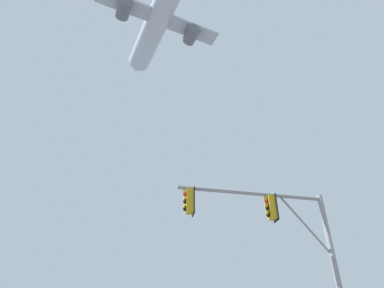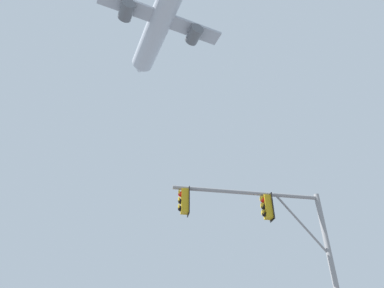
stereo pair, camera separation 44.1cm
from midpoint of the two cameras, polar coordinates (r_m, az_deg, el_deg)
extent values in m
cylinder|color=gray|center=(13.49, 23.04, -21.20)|extent=(0.20, 0.20, 6.69)
cylinder|color=gray|center=(13.14, 9.31, -8.26)|extent=(5.66, 1.28, 0.15)
cylinder|color=gray|center=(13.55, 17.97, -12.88)|extent=(1.77, 0.43, 2.24)
cube|color=gold|center=(12.34, -1.25, -9.71)|extent=(0.32, 0.36, 0.90)
cylinder|color=gold|center=(12.55, -1.22, -7.56)|extent=(0.05, 0.05, 0.12)
cube|color=black|center=(12.36, -0.60, -9.76)|extent=(0.11, 0.46, 1.04)
sphere|color=red|center=(12.42, -1.90, -8.51)|extent=(0.20, 0.20, 0.20)
cylinder|color=gold|center=(12.44, -2.19, -8.23)|extent=(0.08, 0.21, 0.21)
sphere|color=black|center=(12.31, -1.92, -9.70)|extent=(0.20, 0.20, 0.20)
cylinder|color=gold|center=(12.33, -2.22, -9.42)|extent=(0.08, 0.21, 0.21)
sphere|color=black|center=(12.21, -1.95, -10.91)|extent=(0.20, 0.20, 0.20)
cylinder|color=gold|center=(12.22, -2.25, -10.62)|extent=(0.08, 0.21, 0.21)
cube|color=gold|center=(13.21, 12.62, -10.51)|extent=(0.32, 0.36, 0.90)
cylinder|color=gold|center=(13.40, 12.36, -8.49)|extent=(0.05, 0.05, 0.12)
cube|color=black|center=(13.26, 13.19, -10.53)|extent=(0.11, 0.46, 1.04)
sphere|color=red|center=(13.25, 11.89, -9.41)|extent=(0.20, 0.20, 0.20)
cylinder|color=gold|center=(13.25, 11.60, -9.16)|extent=(0.08, 0.21, 0.21)
sphere|color=black|center=(13.15, 12.03, -10.53)|extent=(0.20, 0.20, 0.20)
cylinder|color=gold|center=(13.15, 11.74, -10.28)|extent=(0.08, 0.21, 0.21)
sphere|color=black|center=(13.05, 12.17, -11.66)|extent=(0.20, 0.20, 0.20)
cylinder|color=gold|center=(13.04, 11.87, -11.41)|extent=(0.08, 0.21, 0.21)
cylinder|color=#B7BCC6|center=(65.68, -5.81, 20.45)|extent=(14.07, 23.65, 4.28)
cone|color=#B7BCC6|center=(74.27, -9.41, 12.76)|extent=(4.93, 4.39, 4.07)
cube|color=#A8ADB7|center=(64.78, -5.63, 20.55)|extent=(21.87, 12.29, 0.48)
cylinder|color=#595B60|center=(62.99, -11.55, 21.51)|extent=(3.54, 3.93, 2.41)
cylinder|color=#595B60|center=(65.14, -0.15, 18.08)|extent=(3.54, 3.93, 2.41)
camera|label=1|loc=(0.22, -90.46, 0.29)|focal=31.36mm
camera|label=2|loc=(0.22, 89.54, -0.29)|focal=31.36mm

